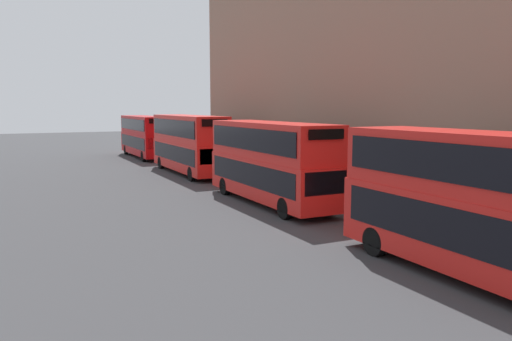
{
  "coord_description": "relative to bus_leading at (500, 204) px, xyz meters",
  "views": [
    {
      "loc": [
        -10.58,
        -4.18,
        5.11
      ],
      "look_at": [
        0.48,
        18.17,
        1.89
      ],
      "focal_mm": 35.0,
      "sensor_mm": 36.0,
      "label": 1
    }
  ],
  "objects": [
    {
      "name": "bus_leading",
      "position": [
        0.0,
        0.0,
        0.0
      ],
      "size": [
        2.59,
        10.96,
        4.37
      ],
      "color": "red",
      "rests_on": "ground"
    },
    {
      "name": "bus_third_in_queue",
      "position": [
        0.0,
        26.91,
        0.02
      ],
      "size": [
        2.59,
        10.88,
        4.42
      ],
      "color": "red",
      "rests_on": "ground"
    },
    {
      "name": "bus_second_in_queue",
      "position": [
        -0.0,
        13.65,
        -0.04
      ],
      "size": [
        2.59,
        10.25,
        4.29
      ],
      "color": "red",
      "rests_on": "ground"
    },
    {
      "name": "bus_trailing",
      "position": [
        0.0,
        40.52,
        -0.12
      ],
      "size": [
        2.59,
        10.85,
        4.13
      ],
      "color": "#B20C0F",
      "rests_on": "ground"
    }
  ]
}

